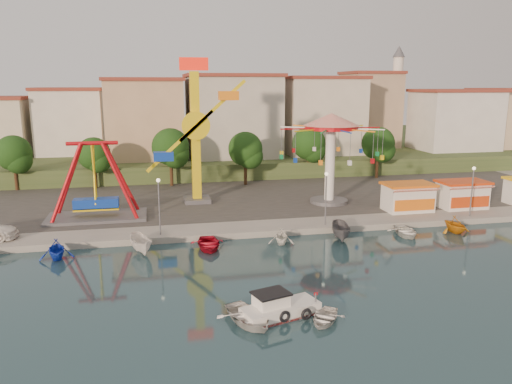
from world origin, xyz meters
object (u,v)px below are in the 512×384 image
object	(u,v)px
wave_swinger	(331,138)
pirate_ship_ride	(95,182)
cabin_motorboat	(279,309)
kamikaze_tower	(199,136)
rowboat_a	(249,317)

from	to	relation	value
wave_swinger	pirate_ship_ride	bearing A→B (deg)	-176.29
wave_swinger	cabin_motorboat	xyz separation A→B (m)	(-12.71, -26.00, -7.73)
pirate_ship_ride	kamikaze_tower	bearing A→B (deg)	23.94
wave_swinger	rowboat_a	distance (m)	31.32
kamikaze_tower	rowboat_a	xyz separation A→B (m)	(-0.04, -29.84, -8.00)
kamikaze_tower	rowboat_a	size ratio (longest dim) A/B	3.97
pirate_ship_ride	rowboat_a	bearing A→B (deg)	-65.80
pirate_ship_ride	kamikaze_tower	size ratio (longest dim) A/B	0.61
rowboat_a	pirate_ship_ride	bearing A→B (deg)	94.43
pirate_ship_ride	rowboat_a	xyz separation A→B (m)	(11.17, -24.86, -3.96)
pirate_ship_ride	cabin_motorboat	bearing A→B (deg)	-61.54
wave_swinger	cabin_motorboat	distance (m)	29.95
cabin_motorboat	rowboat_a	world-z (taller)	cabin_motorboat
kamikaze_tower	wave_swinger	distance (m)	15.04
wave_swinger	rowboat_a	bearing A→B (deg)	-119.00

